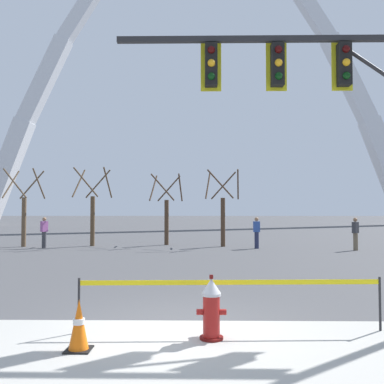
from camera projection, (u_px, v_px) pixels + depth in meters
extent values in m
plane|color=#474749|center=(178.00, 327.00, 7.23)|extent=(240.00, 240.00, 0.00)
cylinder|color=#5E0F0D|center=(211.00, 338.00, 6.52)|extent=(0.36, 0.36, 0.05)
cylinder|color=maroon|center=(211.00, 316.00, 6.54)|extent=(0.26, 0.26, 0.62)
cylinder|color=#B7B7BC|center=(211.00, 294.00, 6.55)|extent=(0.30, 0.30, 0.04)
cone|color=#B7B7BC|center=(211.00, 286.00, 6.56)|extent=(0.30, 0.30, 0.22)
cylinder|color=#5E0F0D|center=(211.00, 277.00, 6.56)|extent=(0.06, 0.06, 0.06)
cylinder|color=maroon|center=(200.00, 312.00, 6.54)|extent=(0.10, 0.09, 0.09)
cylinder|color=maroon|center=(223.00, 312.00, 6.54)|extent=(0.10, 0.09, 0.09)
cylinder|color=maroon|center=(211.00, 315.00, 6.74)|extent=(0.13, 0.14, 0.13)
cylinder|color=#5E0F0D|center=(211.00, 314.00, 6.82)|extent=(0.15, 0.03, 0.15)
cylinder|color=#232326|center=(79.00, 306.00, 6.87)|extent=(0.04, 0.04, 0.89)
cylinder|color=#232326|center=(380.00, 304.00, 7.00)|extent=(0.04, 0.04, 0.89)
cube|color=yellow|center=(231.00, 282.00, 6.95)|extent=(4.92, 0.21, 0.08)
cube|color=black|center=(79.00, 350.00, 6.01)|extent=(0.36, 0.36, 0.03)
cone|color=orange|center=(79.00, 324.00, 6.02)|extent=(0.28, 0.28, 0.70)
cylinder|color=white|center=(79.00, 321.00, 6.02)|extent=(0.17, 0.17, 0.08)
cube|color=#232326|center=(296.00, 39.00, 8.99)|extent=(7.60, 0.12, 0.12)
cylinder|color=#232326|center=(369.00, 64.00, 8.94)|extent=(1.11, 0.08, 0.81)
cube|color=black|center=(344.00, 64.00, 8.95)|extent=(0.26, 0.24, 0.90)
cube|color=gold|center=(342.00, 67.00, 9.09)|extent=(0.44, 0.03, 1.04)
sphere|color=#360606|center=(346.00, 49.00, 8.83)|extent=(0.16, 0.16, 0.16)
sphere|color=orange|center=(346.00, 62.00, 8.82)|extent=(0.16, 0.16, 0.16)
sphere|color=black|center=(346.00, 76.00, 8.81)|extent=(0.16, 0.16, 0.16)
cube|color=black|center=(277.00, 65.00, 8.97)|extent=(0.26, 0.24, 0.90)
cube|color=gold|center=(276.00, 67.00, 9.11)|extent=(0.44, 0.03, 1.04)
sphere|color=#360606|center=(279.00, 49.00, 8.86)|extent=(0.16, 0.16, 0.16)
sphere|color=orange|center=(279.00, 63.00, 8.84)|extent=(0.16, 0.16, 0.16)
sphere|color=black|center=(279.00, 76.00, 8.83)|extent=(0.16, 0.16, 0.16)
cube|color=black|center=(211.00, 65.00, 9.00)|extent=(0.26, 0.24, 0.90)
cube|color=gold|center=(211.00, 67.00, 9.14)|extent=(0.44, 0.03, 1.04)
sphere|color=#360606|center=(211.00, 50.00, 8.88)|extent=(0.16, 0.16, 0.16)
sphere|color=orange|center=(211.00, 63.00, 8.87)|extent=(0.16, 0.16, 0.16)
sphere|color=black|center=(211.00, 76.00, 8.86)|extent=(0.16, 0.16, 0.16)
cube|color=silver|center=(5.00, 173.00, 55.01)|extent=(7.05, 2.22, 14.25)
cube|color=silver|center=(44.00, 81.00, 55.42)|extent=(6.78, 1.99, 11.63)
cube|color=silver|center=(83.00, 10.00, 55.72)|extent=(6.48, 1.75, 9.04)
cube|color=silver|center=(310.00, 8.00, 55.26)|extent=(6.48, 1.75, 9.04)
cube|color=silver|center=(349.00, 79.00, 54.81)|extent=(6.78, 1.99, 11.63)
cylinder|color=brown|center=(24.00, 222.00, 22.75)|extent=(0.24, 0.24, 2.64)
cylinder|color=brown|center=(11.00, 184.00, 23.01)|extent=(0.36, 1.42, 1.58)
cylinder|color=brown|center=(39.00, 184.00, 22.74)|extent=(0.22, 1.43, 1.58)
cylinder|color=brown|center=(32.00, 185.00, 23.65)|extent=(1.43, 0.22, 1.58)
cylinder|color=brown|center=(15.00, 183.00, 22.03)|extent=(1.42, 0.39, 1.58)
cylinder|color=brown|center=(93.00, 221.00, 23.23)|extent=(0.24, 0.24, 2.71)
cylinder|color=brown|center=(79.00, 183.00, 23.49)|extent=(0.37, 1.45, 1.62)
cylinder|color=brown|center=(108.00, 183.00, 23.22)|extent=(0.23, 1.47, 1.62)
cylinder|color=brown|center=(98.00, 184.00, 24.15)|extent=(1.47, 0.23, 1.62)
cylinder|color=brown|center=(86.00, 182.00, 22.50)|extent=(1.45, 0.40, 1.62)
cylinder|color=#473323|center=(167.00, 222.00, 23.88)|extent=(0.24, 0.24, 2.52)
cylinder|color=#473323|center=(153.00, 188.00, 24.13)|extent=(0.35, 1.36, 1.51)
cylinder|color=#473323|center=(180.00, 188.00, 23.87)|extent=(0.22, 1.37, 1.51)
cylinder|color=#473323|center=(169.00, 188.00, 24.74)|extent=(1.37, 0.22, 1.51)
cylinder|color=#473323|center=(162.00, 187.00, 23.20)|extent=(1.36, 0.38, 1.51)
cylinder|color=#473323|center=(223.00, 222.00, 22.87)|extent=(0.24, 0.24, 2.61)
cylinder|color=#473323|center=(208.00, 185.00, 23.12)|extent=(0.36, 1.41, 1.56)
cylinder|color=#473323|center=(238.00, 185.00, 22.86)|extent=(0.22, 1.42, 1.56)
cylinder|color=#473323|center=(223.00, 186.00, 23.76)|extent=(1.42, 0.22, 1.56)
cylinder|color=#473323|center=(220.00, 184.00, 22.16)|extent=(1.40, 0.39, 1.56)
cylinder|color=brown|center=(356.00, 242.00, 20.66)|extent=(0.22, 0.22, 0.84)
cube|color=#333338|center=(355.00, 228.00, 20.69)|extent=(0.38, 0.38, 0.54)
sphere|color=#936B4C|center=(355.00, 220.00, 20.70)|extent=(0.20, 0.20, 0.20)
cylinder|color=#38383D|center=(44.00, 240.00, 21.92)|extent=(0.22, 0.22, 0.84)
cube|color=#995193|center=(44.00, 226.00, 21.94)|extent=(0.35, 0.39, 0.54)
sphere|color=#936B4C|center=(44.00, 219.00, 21.96)|extent=(0.20, 0.20, 0.20)
cylinder|color=#232847|center=(257.00, 240.00, 21.65)|extent=(0.22, 0.22, 0.84)
cube|color=#2D4C99|center=(257.00, 227.00, 21.68)|extent=(0.35, 0.22, 0.54)
sphere|color=#936B4C|center=(257.00, 219.00, 21.69)|extent=(0.20, 0.20, 0.20)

